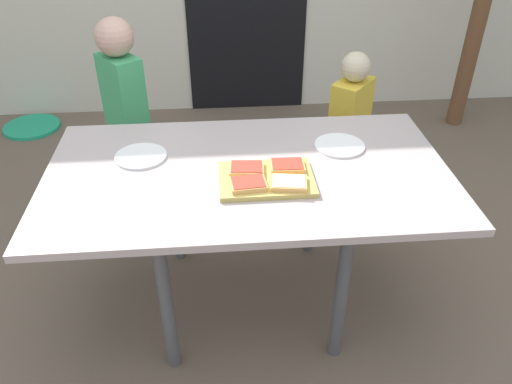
{
  "coord_description": "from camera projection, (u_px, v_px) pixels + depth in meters",
  "views": [
    {
      "loc": [
        -0.11,
        -1.69,
        1.76
      ],
      "look_at": [
        0.03,
        0.0,
        0.61
      ],
      "focal_mm": 35.33,
      "sensor_mm": 36.0,
      "label": 1
    }
  ],
  "objects": [
    {
      "name": "child_right",
      "position": [
        349.0,
        127.0,
        2.72
      ],
      "size": [
        0.26,
        0.27,
        0.93
      ],
      "color": "#3B465B",
      "rests_on": "ground"
    },
    {
      "name": "child_left",
      "position": [
        125.0,
        106.0,
        2.63
      ],
      "size": [
        0.26,
        0.28,
        1.11
      ],
      "color": "#433671",
      "rests_on": "ground"
    },
    {
      "name": "pizza_slice_near_right",
      "position": [
        289.0,
        183.0,
        1.86
      ],
      "size": [
        0.14,
        0.12,
        0.02
      ],
      "color": "#EAA95C",
      "rests_on": "cutting_board"
    },
    {
      "name": "dining_table",
      "position": [
        248.0,
        184.0,
        2.03
      ],
      "size": [
        1.59,
        0.89,
        0.72
      ],
      "color": "#B2A3A2",
      "rests_on": "ground"
    },
    {
      "name": "plate_white_left",
      "position": [
        141.0,
        156.0,
        2.07
      ],
      "size": [
        0.21,
        0.21,
        0.01
      ],
      "primitive_type": "cylinder",
      "color": "white",
      "rests_on": "dining_table"
    },
    {
      "name": "pizza_slice_near_left",
      "position": [
        248.0,
        184.0,
        1.85
      ],
      "size": [
        0.14,
        0.11,
        0.02
      ],
      "color": "#EAA95C",
      "rests_on": "cutting_board"
    },
    {
      "name": "plate_white_right",
      "position": [
        340.0,
        145.0,
        2.14
      ],
      "size": [
        0.21,
        0.21,
        0.01
      ],
      "primitive_type": "cylinder",
      "color": "white",
      "rests_on": "dining_table"
    },
    {
      "name": "garden_hose_coil",
      "position": [
        32.0,
        127.0,
        3.84
      ],
      "size": [
        0.41,
        0.41,
        0.03
      ],
      "primitive_type": "cylinder",
      "color": "#20A473",
      "rests_on": "ground"
    },
    {
      "name": "ground_plane",
      "position": [
        249.0,
        298.0,
        2.39
      ],
      "size": [
        16.0,
        16.0,
        0.0
      ],
      "primitive_type": "plane",
      "color": "brown"
    },
    {
      "name": "cutting_board",
      "position": [
        266.0,
        179.0,
        1.91
      ],
      "size": [
        0.36,
        0.26,
        0.02
      ],
      "primitive_type": "cube",
      "color": "tan",
      "rests_on": "dining_table"
    },
    {
      "name": "pizza_slice_far_left",
      "position": [
        247.0,
        168.0,
        1.94
      ],
      "size": [
        0.14,
        0.11,
        0.02
      ],
      "color": "#EAA95C",
      "rests_on": "cutting_board"
    },
    {
      "name": "pizza_slice_far_right",
      "position": [
        287.0,
        166.0,
        1.96
      ],
      "size": [
        0.13,
        0.1,
        0.02
      ],
      "color": "#EAA95C",
      "rests_on": "cutting_board"
    }
  ]
}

